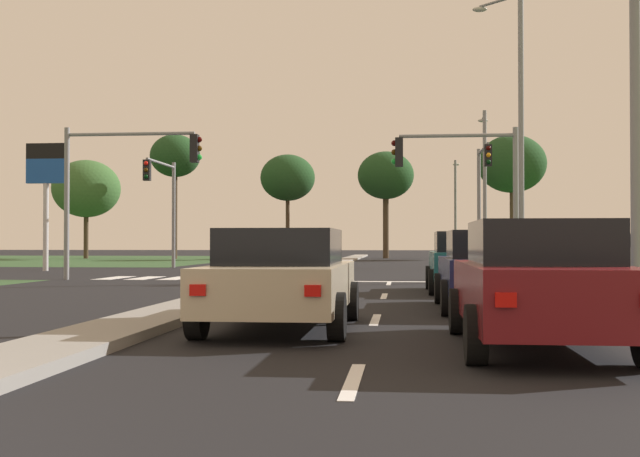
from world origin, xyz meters
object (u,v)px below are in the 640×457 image
Objects in this scene: car_silver_second at (289,251)px; treeline_fourth at (386,176)px; traffic_signal_far_right at (482,184)px; fuel_price_totem at (46,178)px; traffic_signal_near_left at (118,174)px; car_teal_near at (465,261)px; car_maroon_third at (538,283)px; car_red_fourth at (314,250)px; treeline_near at (86,189)px; car_navy_sixth at (491,269)px; traffic_signal_near_right at (468,176)px; pedestrian_at_median at (330,242)px; treeline_second at (175,157)px; car_grey_seventh at (624,254)px; car_beige_fifth at (282,278)px; street_lamp_third at (485,178)px; street_lamp_fourth at (455,203)px; treeline_third at (288,178)px; street_lamp_second at (517,120)px; treeline_fifth at (512,164)px; traffic_signal_far_left at (164,193)px.

treeline_fourth reaches higher than car_silver_second.
traffic_signal_far_right is 19.93m from fuel_price_totem.
car_teal_near is at bearing -27.37° from traffic_signal_near_left.
car_red_fourth is (-7.85, 46.52, -0.04)m from car_maroon_third.
fuel_price_totem is 28.86m from treeline_near.
car_red_fourth is at bearing -90.81° from car_silver_second.
car_navy_sixth is 0.53× the size of treeline_fourth.
fuel_price_totem reaches higher than traffic_signal_near_right.
car_maroon_third is at bearing -89.76° from car_teal_near.
pedestrian_at_median is at bearing -43.69° from treeline_near.
pedestrian_at_median is 0.20× the size of treeline_second.
car_red_fourth is at bearing 100.93° from car_navy_sixth.
car_navy_sixth is 1.01× the size of car_grey_seventh.
car_beige_fifth is 0.55× the size of street_lamp_third.
car_grey_seventh is 34.73m from treeline_fourth.
street_lamp_fourth is at bearing 88.82° from traffic_signal_far_right.
traffic_signal_near_right is 0.52× the size of treeline_second.
street_lamp_third reaches higher than fuel_price_totem.
treeline_fourth is at bearing -103.49° from car_silver_second.
fuel_price_totem is (-20.27, -33.31, -0.36)m from street_lamp_fourth.
street_lamp_fourth is 15.16m from treeline_third.
traffic_signal_near_left is at bearing -91.82° from treeline_third.
street_lamp_second is (10.35, -26.29, 4.99)m from car_red_fourth.
treeline_third is (-2.45, 4.34, 5.36)m from car_red_fourth.
street_lamp_third is 19.73m from treeline_fifth.
traffic_signal_near_right is 0.61× the size of street_lamp_third.
car_navy_sixth is 0.57× the size of street_lamp_fourth.
car_navy_sixth is at bearing -86.47° from treeline_fourth.
traffic_signal_near_left reaches higher than car_beige_fifth.
car_grey_seventh is 0.55× the size of street_lamp_third.
traffic_signal_far_left is at bearing 120.05° from car_navy_sixth.
car_red_fourth is 12.12m from treeline_fourth.
traffic_signal_near_right is 0.65× the size of treeline_near.
car_teal_near is 6.47m from traffic_signal_near_right.
car_grey_seventh is 33.00m from treeline_third.
treeline_second is 1.12× the size of treeline_fourth.
treeline_second is (7.46, -0.89, 2.37)m from treeline_near.
car_beige_fifth is 0.58× the size of treeline_third.
treeline_near is 0.99× the size of treeline_third.
treeline_fifth is at bearing 78.54° from street_lamp_third.
traffic_signal_far_left reaches higher than car_teal_near.
car_teal_near is at bearing 108.23° from car_silver_second.
treeline_second reaches higher than car_navy_sixth.
traffic_signal_far_right reaches higher than car_grey_seventh.
pedestrian_at_median is 24.69m from treeline_second.
traffic_signal_far_right is at bearing 42.99° from car_grey_seventh.
treeline_near reaches higher than traffic_signal_far_left.
treeline_second is (-21.72, 31.55, 2.15)m from street_lamp_second.
car_red_fourth is 23.62m from fuel_price_totem.
car_navy_sixth is 0.59× the size of treeline_near.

